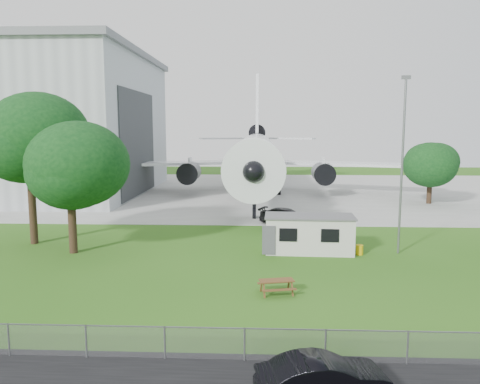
{
  "coord_description": "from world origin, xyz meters",
  "views": [
    {
      "loc": [
        -1.46,
        -25.98,
        8.65
      ],
      "look_at": [
        -2.92,
        8.0,
        4.0
      ],
      "focal_mm": 35.0,
      "sensor_mm": 36.0,
      "label": 1
    }
  ],
  "objects_px": {
    "airliner": "(256,154)",
    "site_cabin": "(309,234)",
    "car_centre_sedan": "(323,379)",
    "picnic_west": "(277,294)"
  },
  "relations": [
    {
      "from": "airliner",
      "to": "site_cabin",
      "type": "xyz_separation_m",
      "value": [
        4.03,
        -29.61,
        -3.96
      ]
    },
    {
      "from": "site_cabin",
      "to": "car_centre_sedan",
      "type": "bearing_deg",
      "value": -94.5
    },
    {
      "from": "airliner",
      "to": "car_centre_sedan",
      "type": "bearing_deg",
      "value": -86.89
    },
    {
      "from": "picnic_west",
      "to": "car_centre_sedan",
      "type": "bearing_deg",
      "value": -95.28
    },
    {
      "from": "picnic_west",
      "to": "car_centre_sedan",
      "type": "distance_m",
      "value": 9.74
    },
    {
      "from": "car_centre_sedan",
      "to": "airliner",
      "type": "bearing_deg",
      "value": -9.1
    },
    {
      "from": "airliner",
      "to": "picnic_west",
      "type": "height_order",
      "value": "airliner"
    },
    {
      "from": "site_cabin",
      "to": "airliner",
      "type": "bearing_deg",
      "value": 97.74
    },
    {
      "from": "airliner",
      "to": "picnic_west",
      "type": "distance_m",
      "value": 38.51
    },
    {
      "from": "airliner",
      "to": "car_centre_sedan",
      "type": "distance_m",
      "value": 48.06
    }
  ]
}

